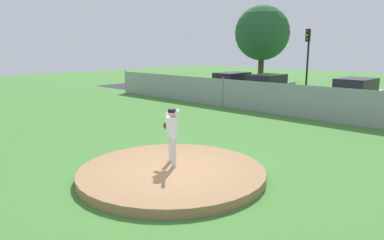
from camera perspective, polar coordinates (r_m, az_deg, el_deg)
The scene contains 11 objects.
ground_plane at distance 14.33m, azimuth 14.61°, elevation -2.62°, with size 80.00×80.00×0.00m, color #427A33.
asphalt_strip at distance 22.02m, azimuth 25.52°, elevation 1.48°, with size 44.00×7.00×0.01m, color #2B2B2D.
pitchers_mound at distance 9.70m, azimuth -3.21°, elevation -8.32°, with size 4.96×4.96×0.23m, color #99704C.
pitcher_youth at distance 9.80m, azimuth -3.22°, elevation -1.61°, with size 0.81×0.40×1.60m.
baseball at distance 10.99m, azimuth -2.60°, elevation -5.09°, with size 0.07×0.07×0.07m, color white.
chainlink_fence at distance 17.72m, azimuth 21.10°, elevation 2.30°, with size 31.68×0.07×1.71m.
parked_car_silver at distance 21.69m, azimuth 24.47°, elevation 3.62°, with size 1.92×4.34×1.75m.
parked_car_burgundy at distance 25.70m, azimuth 6.34°, elevation 5.58°, with size 1.88×4.41×1.66m.
parked_car_slate at distance 24.41m, azimuth 11.83°, elevation 5.10°, with size 2.02×4.60×1.65m.
traffic_light_near at distance 27.90m, azimuth 17.89°, elevation 10.56°, with size 0.28×0.46×4.70m.
tree_bushy_near at distance 36.08m, azimuth 11.07°, elevation 13.38°, with size 5.22×5.22×7.37m.
Camera 1 is at (6.69, -6.21, 3.39)m, focal length 33.60 mm.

